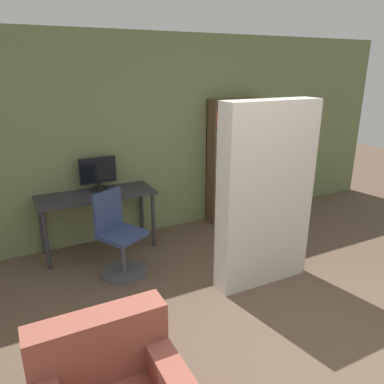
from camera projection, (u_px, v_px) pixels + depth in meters
name	position (u px, v px, depth m)	size (l,w,h in m)	color
wall_back	(156.00, 137.00, 5.13)	(8.00, 0.06, 2.70)	#6B7A4C
desk	(97.00, 202.00, 4.68)	(1.44, 0.56, 0.77)	#2D2D33
monitor	(98.00, 173.00, 4.73)	(0.46, 0.23, 0.42)	black
office_chair	(119.00, 241.00, 4.23)	(0.60, 0.60, 0.96)	#4C4C51
bookshelf	(227.00, 161.00, 5.62)	(0.81, 0.26, 1.84)	brown
mattress_near	(266.00, 196.00, 3.90)	(1.06, 0.28, 1.97)	beige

